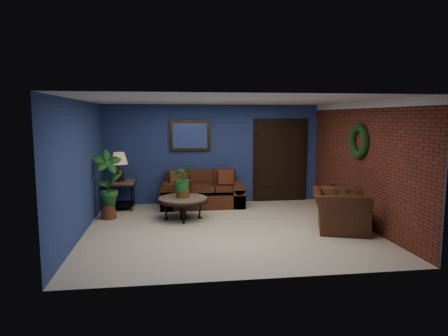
{
  "coord_description": "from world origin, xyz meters",
  "views": [
    {
      "loc": [
        -1.14,
        -7.57,
        2.19
      ],
      "look_at": [
        -0.0,
        0.55,
        1.14
      ],
      "focal_mm": 32.0,
      "sensor_mm": 36.0,
      "label": 1
    }
  ],
  "objects": [
    {
      "name": "floor_plant",
      "position": [
        2.35,
        0.7,
        0.38
      ],
      "size": [
        0.38,
        0.33,
        0.76
      ],
      "color": "brown",
      "rests_on": "ground"
    },
    {
      "name": "closet_door",
      "position": [
        1.75,
        2.47,
        1.05
      ],
      "size": [
        1.44,
        0.06,
        2.18
      ],
      "primitive_type": "cube",
      "color": "black",
      "rests_on": "wall_back"
    },
    {
      "name": "sofa",
      "position": [
        -0.35,
        2.08,
        0.3
      ],
      "size": [
        2.02,
        0.87,
        0.91
      ],
      "color": "#4B2615",
      "rests_on": "ground"
    },
    {
      "name": "end_table",
      "position": [
        -2.3,
        2.05,
        0.52
      ],
      "size": [
        0.73,
        0.73,
        0.67
      ],
      "color": "#59544E",
      "rests_on": "ground"
    },
    {
      "name": "wall_left",
      "position": [
        -2.75,
        0.0,
        1.25
      ],
      "size": [
        0.04,
        5.0,
        2.5
      ],
      "primitive_type": "cube",
      "color": "navy",
      "rests_on": "ground"
    },
    {
      "name": "crown_molding",
      "position": [
        2.72,
        0.0,
        2.43
      ],
      "size": [
        0.03,
        5.0,
        0.14
      ],
      "primitive_type": "cube",
      "color": "white",
      "rests_on": "wall_right_brick"
    },
    {
      "name": "wall_mirror",
      "position": [
        -0.6,
        2.46,
        1.72
      ],
      "size": [
        1.02,
        0.06,
        0.77
      ],
      "primitive_type": "cube",
      "color": "#432E16",
      "rests_on": "wall_back"
    },
    {
      "name": "table_lamp",
      "position": [
        -2.3,
        2.05,
        1.1
      ],
      "size": [
        0.4,
        0.4,
        0.67
      ],
      "color": "#432E16",
      "rests_on": "end_table"
    },
    {
      "name": "floor",
      "position": [
        0.0,
        0.0,
        0.0
      ],
      "size": [
        5.5,
        5.5,
        0.0
      ],
      "primitive_type": "plane",
      "color": "beige",
      "rests_on": "ground"
    },
    {
      "name": "coffee_table",
      "position": [
        -0.85,
        0.87,
        0.42
      ],
      "size": [
        1.1,
        1.1,
        0.47
      ],
      "rotation": [
        0.0,
        0.0,
        0.08
      ],
      "color": "#59544E",
      "rests_on": "ground"
    },
    {
      "name": "tall_plant",
      "position": [
        -2.45,
        1.14,
        0.82
      ],
      "size": [
        0.77,
        0.64,
        1.5
      ],
      "color": "brown",
      "rests_on": "ground"
    },
    {
      "name": "wreath",
      "position": [
        2.69,
        0.05,
        1.7
      ],
      "size": [
        0.16,
        0.72,
        0.72
      ],
      "primitive_type": "torus",
      "rotation": [
        0.0,
        1.57,
        0.0
      ],
      "color": "black",
      "rests_on": "wall_right_brick"
    },
    {
      "name": "wall_back",
      "position": [
        0.0,
        2.5,
        1.25
      ],
      "size": [
        5.5,
        0.04,
        2.5
      ],
      "primitive_type": "cube",
      "color": "navy",
      "rests_on": "ground"
    },
    {
      "name": "side_chair",
      "position": [
        0.03,
        2.12,
        0.51
      ],
      "size": [
        0.4,
        0.4,
        0.9
      ],
      "rotation": [
        0.0,
        0.0,
        0.05
      ],
      "color": "brown",
      "rests_on": "ground"
    },
    {
      "name": "ceiling",
      "position": [
        0.0,
        0.0,
        2.5
      ],
      "size": [
        5.5,
        5.0,
        0.02
      ],
      "primitive_type": "cube",
      "color": "white",
      "rests_on": "wall_back"
    },
    {
      "name": "wall_right_brick",
      "position": [
        2.75,
        0.0,
        1.25
      ],
      "size": [
        0.04,
        5.0,
        2.5
      ],
      "primitive_type": "cube",
      "color": "maroon",
      "rests_on": "ground"
    },
    {
      "name": "coffee_plant",
      "position": [
        -0.85,
        0.87,
        0.89
      ],
      "size": [
        0.6,
        0.53,
        0.75
      ],
      "color": "brown",
      "rests_on": "coffee_table"
    },
    {
      "name": "armchair",
      "position": [
        2.15,
        -0.36,
        0.39
      ],
      "size": [
        1.38,
        1.47,
        0.77
      ],
      "primitive_type": "imported",
      "rotation": [
        0.0,
        0.0,
        1.23
      ],
      "color": "#4B2615",
      "rests_on": "ground"
    }
  ]
}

